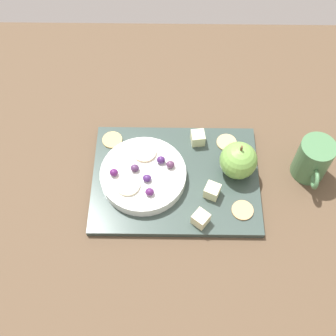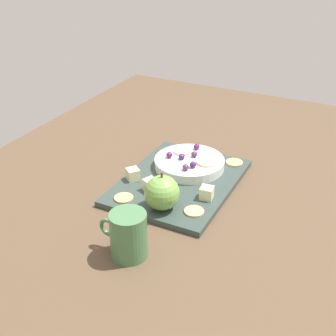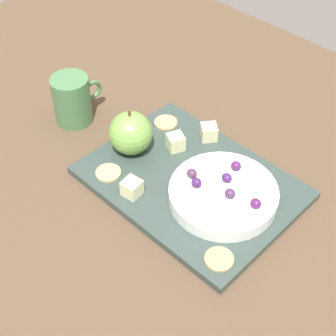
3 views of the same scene
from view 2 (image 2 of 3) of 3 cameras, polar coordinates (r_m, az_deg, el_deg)
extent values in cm
cube|color=brown|center=(108.70, -0.78, -3.82)|extent=(149.10, 100.66, 4.78)
cube|color=#32413C|center=(109.12, 1.41, -1.77)|extent=(34.15, 25.17, 1.41)
cylinder|color=white|center=(113.53, 2.69, 0.60)|extent=(17.39, 17.39, 2.33)
sphere|color=#6EA447|center=(96.52, -0.77, -3.11)|extent=(7.61, 7.61, 7.61)
cylinder|color=brown|center=(94.25, -0.79, -0.85)|extent=(0.50, 0.50, 1.20)
cube|color=beige|center=(108.49, -4.42, -0.78)|extent=(3.90, 3.90, 2.78)
cube|color=beige|center=(104.03, -2.21, -2.12)|extent=(3.65, 3.65, 2.78)
cube|color=beige|center=(101.38, 4.86, -3.12)|extent=(3.12, 3.12, 2.78)
cylinder|color=tan|center=(101.93, -5.56, -3.75)|extent=(4.29, 4.29, 0.40)
cylinder|color=tan|center=(117.03, 8.29, 0.69)|extent=(4.29, 4.29, 0.40)
cylinder|color=tan|center=(97.27, 3.28, -5.43)|extent=(4.29, 4.29, 0.40)
ellipsoid|color=#511C56|center=(117.54, 3.61, 2.68)|extent=(1.73, 1.56, 1.54)
ellipsoid|color=#4E1F58|center=(113.22, 0.17, 1.65)|extent=(1.73, 1.56, 1.52)
ellipsoid|color=#502D4B|center=(107.70, 2.22, 0.09)|extent=(1.73, 1.56, 1.52)
ellipsoid|color=#482A50|center=(113.79, 3.30, 1.74)|extent=(1.73, 1.56, 1.49)
ellipsoid|color=#401F5B|center=(108.86, 3.15, 0.43)|extent=(1.73, 1.56, 1.60)
ellipsoid|color=#40215C|center=(112.56, 1.71, 1.43)|extent=(1.73, 1.56, 1.40)
cylinder|color=beige|center=(111.15, 4.85, 0.71)|extent=(4.76, 4.76, 0.60)
cylinder|color=beige|center=(116.29, 1.86, 2.16)|extent=(4.76, 4.76, 0.60)
cylinder|color=#457348|center=(85.69, -4.95, -8.37)|extent=(7.01, 7.01, 9.35)
torus|color=#457348|center=(88.02, -7.48, -7.38)|extent=(1.08, 4.05, 4.00)
camera|label=1|loc=(1.23, -22.87, 38.24)|focal=47.32mm
camera|label=3|loc=(1.24, 33.33, 27.97)|focal=54.89mm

